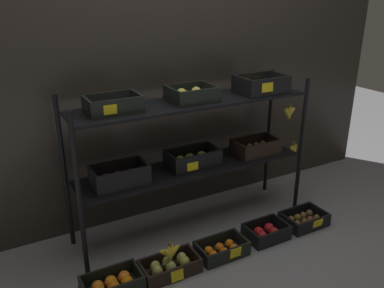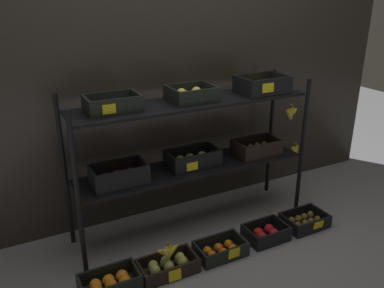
{
  "view_description": "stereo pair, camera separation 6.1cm",
  "coord_description": "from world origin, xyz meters",
  "px_view_note": "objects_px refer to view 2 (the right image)",
  "views": [
    {
      "loc": [
        -1.27,
        -2.32,
        1.7
      ],
      "look_at": [
        0.0,
        0.0,
        0.67
      ],
      "focal_mm": 37.24,
      "sensor_mm": 36.0,
      "label": 1
    },
    {
      "loc": [
        -1.22,
        -2.35,
        1.7
      ],
      "look_at": [
        0.0,
        0.0,
        0.67
      ],
      "focal_mm": 37.24,
      "sensor_mm": 36.0,
      "label": 2
    }
  ],
  "objects_px": {
    "crate_ground_orange": "(110,284)",
    "crate_ground_kiwi": "(304,221)",
    "banana_bunch_loose": "(168,252)",
    "display_rack": "(195,135)",
    "crate_ground_pear": "(168,266)",
    "crate_ground_apple_red": "(266,233)",
    "crate_ground_tangerine": "(220,250)"
  },
  "relations": [
    {
      "from": "crate_ground_orange",
      "to": "crate_ground_apple_red",
      "type": "bearing_deg",
      "value": -0.27
    },
    {
      "from": "crate_ground_tangerine",
      "to": "banana_bunch_loose",
      "type": "bearing_deg",
      "value": -179.41
    },
    {
      "from": "crate_ground_orange",
      "to": "crate_ground_kiwi",
      "type": "relative_size",
      "value": 1.07
    },
    {
      "from": "banana_bunch_loose",
      "to": "crate_ground_kiwi",
      "type": "bearing_deg",
      "value": 0.85
    },
    {
      "from": "display_rack",
      "to": "crate_ground_orange",
      "type": "relative_size",
      "value": 5.19
    },
    {
      "from": "crate_ground_tangerine",
      "to": "crate_ground_apple_red",
      "type": "relative_size",
      "value": 1.13
    },
    {
      "from": "crate_ground_pear",
      "to": "banana_bunch_loose",
      "type": "bearing_deg",
      "value": -38.61
    },
    {
      "from": "banana_bunch_loose",
      "to": "display_rack",
      "type": "bearing_deg",
      "value": 45.47
    },
    {
      "from": "crate_ground_tangerine",
      "to": "crate_ground_apple_red",
      "type": "bearing_deg",
      "value": 1.67
    },
    {
      "from": "crate_ground_kiwi",
      "to": "crate_ground_orange",
      "type": "bearing_deg",
      "value": 179.85
    },
    {
      "from": "display_rack",
      "to": "crate_ground_kiwi",
      "type": "distance_m",
      "value": 1.09
    },
    {
      "from": "crate_ground_kiwi",
      "to": "banana_bunch_loose",
      "type": "xyz_separation_m",
      "value": [
        -1.15,
        -0.02,
        0.12
      ]
    },
    {
      "from": "crate_ground_pear",
      "to": "crate_ground_orange",
      "type": "bearing_deg",
      "value": 177.32
    },
    {
      "from": "crate_ground_kiwi",
      "to": "banana_bunch_loose",
      "type": "height_order",
      "value": "banana_bunch_loose"
    },
    {
      "from": "crate_ground_tangerine",
      "to": "banana_bunch_loose",
      "type": "relative_size",
      "value": 2.18
    },
    {
      "from": "display_rack",
      "to": "banana_bunch_loose",
      "type": "bearing_deg",
      "value": -134.53
    },
    {
      "from": "crate_ground_orange",
      "to": "crate_ground_tangerine",
      "type": "distance_m",
      "value": 0.77
    },
    {
      "from": "crate_ground_orange",
      "to": "banana_bunch_loose",
      "type": "bearing_deg",
      "value": -3.15
    },
    {
      "from": "crate_ground_tangerine",
      "to": "crate_ground_kiwi",
      "type": "bearing_deg",
      "value": 0.98
    },
    {
      "from": "display_rack",
      "to": "crate_ground_orange",
      "type": "height_order",
      "value": "display_rack"
    },
    {
      "from": "crate_ground_apple_red",
      "to": "crate_ground_orange",
      "type": "bearing_deg",
      "value": 179.73
    },
    {
      "from": "display_rack",
      "to": "crate_ground_apple_red",
      "type": "xyz_separation_m",
      "value": [
        0.37,
        -0.4,
        -0.69
      ]
    },
    {
      "from": "crate_ground_orange",
      "to": "crate_ground_kiwi",
      "type": "bearing_deg",
      "value": -0.15
    },
    {
      "from": "crate_ground_tangerine",
      "to": "banana_bunch_loose",
      "type": "xyz_separation_m",
      "value": [
        -0.39,
        -0.0,
        0.12
      ]
    },
    {
      "from": "display_rack",
      "to": "crate_ground_kiwi",
      "type": "height_order",
      "value": "display_rack"
    },
    {
      "from": "banana_bunch_loose",
      "to": "crate_ground_apple_red",
      "type": "bearing_deg",
      "value": 1.13
    },
    {
      "from": "crate_ground_apple_red",
      "to": "crate_ground_kiwi",
      "type": "height_order",
      "value": "crate_ground_apple_red"
    },
    {
      "from": "crate_ground_orange",
      "to": "crate_ground_pear",
      "type": "xyz_separation_m",
      "value": [
        0.38,
        -0.02,
        0.0
      ]
    },
    {
      "from": "crate_ground_pear",
      "to": "crate_ground_apple_red",
      "type": "bearing_deg",
      "value": 0.88
    },
    {
      "from": "crate_ground_apple_red",
      "to": "banana_bunch_loose",
      "type": "xyz_separation_m",
      "value": [
        -0.78,
        -0.02,
        0.11
      ]
    },
    {
      "from": "display_rack",
      "to": "banana_bunch_loose",
      "type": "relative_size",
      "value": 11.79
    },
    {
      "from": "crate_ground_apple_red",
      "to": "banana_bunch_loose",
      "type": "bearing_deg",
      "value": -178.87
    }
  ]
}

